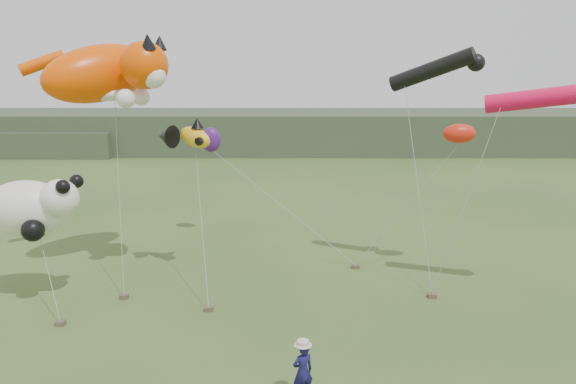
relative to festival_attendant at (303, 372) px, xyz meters
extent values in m
plane|color=#385123|center=(-0.01, 1.32, -0.79)|extent=(120.00, 120.00, 0.00)
cube|color=#2D3D28|center=(-0.01, 46.32, 1.21)|extent=(90.00, 12.00, 4.00)
imported|color=#151246|center=(0.00, 0.00, 0.00)|extent=(0.68, 0.59, 1.58)
cube|color=brown|center=(-6.60, 6.57, -0.71)|extent=(0.31, 0.25, 0.16)
cube|color=brown|center=(-3.25, 5.47, -0.71)|extent=(0.31, 0.25, 0.16)
cube|color=brown|center=(5.06, 6.68, -0.71)|extent=(0.31, 0.25, 0.16)
cube|color=brown|center=(-8.11, 4.30, -0.71)|extent=(0.31, 0.25, 0.16)
cube|color=brown|center=(2.53, 9.86, -0.71)|extent=(0.31, 0.25, 0.16)
ellipsoid|color=#F04B00|center=(-7.94, 9.72, 7.52)|extent=(5.21, 5.30, 3.01)
sphere|color=#F04B00|center=(-5.91, 8.70, 7.83)|extent=(1.83, 1.83, 1.83)
cone|color=black|center=(-5.60, 8.19, 8.69)|extent=(0.57, 0.70, 0.69)
cone|color=black|center=(-5.40, 9.21, 8.69)|extent=(0.57, 0.66, 0.65)
sphere|color=white|center=(-5.50, 8.40, 7.42)|extent=(0.92, 0.92, 0.92)
ellipsoid|color=white|center=(-7.74, 9.41, 6.71)|extent=(1.79, 0.90, 0.56)
sphere|color=white|center=(-6.52, 8.09, 6.61)|extent=(0.71, 0.71, 0.71)
sphere|color=white|center=(-6.32, 9.52, 6.61)|extent=(0.71, 0.71, 0.71)
cylinder|color=#F04B00|center=(-10.59, 10.54, 7.93)|extent=(1.90, 1.39, 1.11)
ellipsoid|color=gold|center=(-4.11, 8.97, 5.03)|extent=(1.70, 1.32, 1.12)
cone|color=black|center=(-5.35, 9.28, 5.03)|extent=(1.09, 1.17, 0.93)
cone|color=black|center=(-4.00, 8.97, 5.60)|extent=(0.52, 0.52, 0.41)
cone|color=black|center=(-3.80, 8.45, 4.93)|extent=(0.55, 0.58, 0.41)
cone|color=black|center=(-3.80, 9.48, 4.93)|extent=(0.55, 0.58, 0.41)
cylinder|color=black|center=(5.26, 9.39, 7.65)|extent=(3.27, 2.30, 1.76)
sphere|color=black|center=(6.80, 8.84, 7.93)|extent=(0.68, 0.68, 0.68)
cylinder|color=#E10B43|center=(8.37, 6.64, 6.69)|extent=(3.59, 1.99, 1.16)
ellipsoid|color=white|center=(-9.97, 6.64, 2.71)|extent=(3.09, 2.06, 2.06)
sphere|color=white|center=(-8.59, 6.29, 3.17)|extent=(1.37, 1.37, 1.37)
sphere|color=black|center=(-8.25, 5.83, 3.68)|extent=(0.50, 0.50, 0.50)
sphere|color=black|center=(-8.13, 6.81, 3.68)|extent=(0.50, 0.50, 0.50)
sphere|color=black|center=(-9.39, 5.72, 2.14)|extent=(0.80, 0.80, 0.80)
sphere|color=black|center=(-10.88, 6.98, 2.25)|extent=(0.80, 0.80, 0.80)
ellipsoid|color=red|center=(6.51, 9.41, 5.14)|extent=(1.34, 0.78, 0.78)
ellipsoid|color=#451769|center=(-4.28, 14.53, 4.24)|extent=(1.00, 0.67, 1.23)
camera|label=1|loc=(-0.35, -13.23, 7.72)|focal=35.00mm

